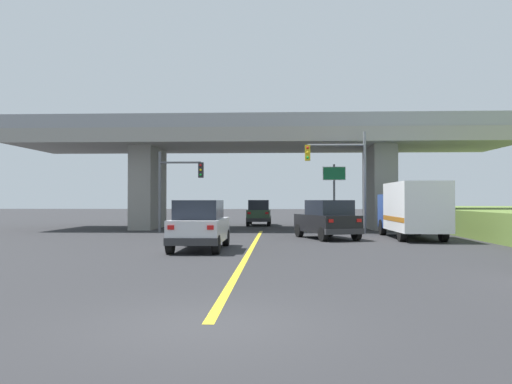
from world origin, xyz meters
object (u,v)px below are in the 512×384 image
(suv_lead, at_px, (200,225))
(suv_crossing, at_px, (327,219))
(box_truck, at_px, (412,209))
(highway_sign, at_px, (334,182))
(traffic_signal_nearside, at_px, (345,169))
(sedan_oncoming, at_px, (259,213))
(traffic_signal_farside, at_px, (175,181))

(suv_lead, bearing_deg, suv_crossing, 47.32)
(box_truck, distance_m, highway_sign, 8.10)
(box_truck, height_order, traffic_signal_nearside, traffic_signal_nearside)
(suv_lead, xyz_separation_m, sedan_oncoming, (1.61, 20.71, -0.00))
(traffic_signal_nearside, bearing_deg, box_truck, -55.09)
(sedan_oncoming, xyz_separation_m, highway_sign, (5.27, -6.91, 2.20))
(suv_lead, height_order, suv_crossing, same)
(suv_lead, relative_size, box_truck, 0.68)
(suv_crossing, bearing_deg, sedan_oncoming, 86.55)
(box_truck, relative_size, sedan_oncoming, 1.55)
(traffic_signal_nearside, height_order, highway_sign, traffic_signal_nearside)
(box_truck, distance_m, traffic_signal_nearside, 5.67)
(suv_crossing, distance_m, highway_sign, 7.99)
(traffic_signal_farside, bearing_deg, suv_lead, -73.87)
(suv_crossing, xyz_separation_m, traffic_signal_nearside, (1.50, 4.62, 2.90))
(suv_lead, xyz_separation_m, traffic_signal_farside, (-3.31, 11.45, 2.19))
(traffic_signal_farside, bearing_deg, suv_crossing, -30.12)
(traffic_signal_nearside, distance_m, highway_sign, 3.08)
(suv_crossing, relative_size, highway_sign, 1.08)
(suv_lead, height_order, sedan_oncoming, same)
(suv_crossing, distance_m, traffic_signal_nearside, 5.65)
(box_truck, bearing_deg, suv_lead, -147.07)
(suv_crossing, relative_size, sedan_oncoming, 1.06)
(box_truck, bearing_deg, traffic_signal_nearside, 124.91)
(traffic_signal_farside, relative_size, highway_sign, 1.15)
(suv_lead, bearing_deg, traffic_signal_nearside, 56.27)
(traffic_signal_farside, height_order, highway_sign, traffic_signal_farside)
(sedan_oncoming, height_order, highway_sign, highway_sign)
(suv_lead, xyz_separation_m, highway_sign, (6.88, 13.80, 2.20))
(traffic_signal_nearside, xyz_separation_m, traffic_signal_farside, (-10.54, 0.63, -0.71))
(suv_crossing, relative_size, traffic_signal_nearside, 0.77)
(box_truck, height_order, highway_sign, highway_sign)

